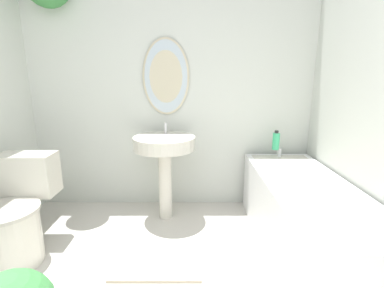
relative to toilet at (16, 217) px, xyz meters
The scene contains 6 objects.
wall_back 1.64m from the toilet, 43.78° to the left, with size 2.83×0.38×2.40m.
toilet is the anchor object (origin of this frame).
pedestal_sink 1.22m from the toilet, 29.50° to the left, with size 0.55×0.55×0.87m.
bathtub 2.10m from the toilet, ahead, with size 0.61×1.61×0.62m.
shampoo_bottle 2.21m from the toilet, 19.18° to the left, with size 0.06×0.06×0.18m.
bath_mat 1.07m from the toilet, ahead, with size 0.62×0.41×0.02m.
Camera 1 is at (0.20, -0.25, 1.29)m, focal length 26.00 mm.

